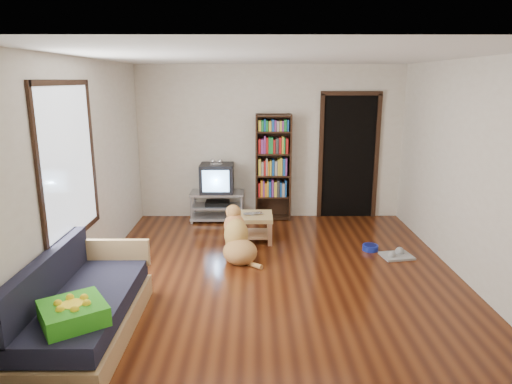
{
  "coord_description": "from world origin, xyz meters",
  "views": [
    {
      "loc": [
        -0.27,
        -5.26,
        2.35
      ],
      "look_at": [
        -0.25,
        0.62,
        0.9
      ],
      "focal_mm": 32.0,
      "sensor_mm": 36.0,
      "label": 1
    }
  ],
  "objects_px": {
    "laptop": "(254,214)",
    "bookshelf": "(273,162)",
    "grey_rag": "(397,256)",
    "dog_bowl": "(370,248)",
    "sofa": "(83,310)",
    "coffee_table": "(254,222)",
    "tv_stand": "(217,205)",
    "green_cushion": "(73,313)",
    "dog": "(237,240)",
    "crt_tv": "(217,178)"
  },
  "relations": [
    {
      "from": "dog",
      "to": "green_cushion",
      "type": "bearing_deg",
      "value": -117.58
    },
    {
      "from": "laptop",
      "to": "dog",
      "type": "xyz_separation_m",
      "value": [
        -0.22,
        -0.69,
        -0.15
      ]
    },
    {
      "from": "laptop",
      "to": "tv_stand",
      "type": "relative_size",
      "value": 0.32
    },
    {
      "from": "tv_stand",
      "to": "dog",
      "type": "xyz_separation_m",
      "value": [
        0.4,
        -1.73,
        -0.0
      ]
    },
    {
      "from": "grey_rag",
      "to": "crt_tv",
      "type": "bearing_deg",
      "value": 146.26
    },
    {
      "from": "bookshelf",
      "to": "grey_rag",
      "type": "bearing_deg",
      "value": -47.83
    },
    {
      "from": "green_cushion",
      "to": "dog",
      "type": "height_order",
      "value": "dog"
    },
    {
      "from": "green_cushion",
      "to": "dog_bowl",
      "type": "height_order",
      "value": "green_cushion"
    },
    {
      "from": "grey_rag",
      "to": "dog",
      "type": "xyz_separation_m",
      "value": [
        -2.17,
        -0.04,
        0.25
      ]
    },
    {
      "from": "green_cushion",
      "to": "coffee_table",
      "type": "xyz_separation_m",
      "value": [
        1.47,
        3.12,
        -0.22
      ]
    },
    {
      "from": "laptop",
      "to": "green_cushion",
      "type": "bearing_deg",
      "value": -130.21
    },
    {
      "from": "laptop",
      "to": "tv_stand",
      "type": "bearing_deg",
      "value": 106.07
    },
    {
      "from": "grey_rag",
      "to": "tv_stand",
      "type": "xyz_separation_m",
      "value": [
        -2.57,
        1.69,
        0.25
      ]
    },
    {
      "from": "laptop",
      "to": "sofa",
      "type": "xyz_separation_m",
      "value": [
        -1.6,
        -2.59,
        -0.15
      ]
    },
    {
      "from": "tv_stand",
      "to": "crt_tv",
      "type": "height_order",
      "value": "crt_tv"
    },
    {
      "from": "coffee_table",
      "to": "dog_bowl",
      "type": "bearing_deg",
      "value": -14.65
    },
    {
      "from": "crt_tv",
      "to": "bookshelf",
      "type": "height_order",
      "value": "bookshelf"
    },
    {
      "from": "green_cushion",
      "to": "dog",
      "type": "relative_size",
      "value": 0.59
    },
    {
      "from": "crt_tv",
      "to": "sofa",
      "type": "height_order",
      "value": "crt_tv"
    },
    {
      "from": "dog_bowl",
      "to": "sofa",
      "type": "height_order",
      "value": "sofa"
    },
    {
      "from": "grey_rag",
      "to": "bookshelf",
      "type": "bearing_deg",
      "value": 132.17
    },
    {
      "from": "green_cushion",
      "to": "sofa",
      "type": "xyz_separation_m",
      "value": [
        -0.12,
        0.5,
        -0.24
      ]
    },
    {
      "from": "dog_bowl",
      "to": "coffee_table",
      "type": "height_order",
      "value": "coffee_table"
    },
    {
      "from": "tv_stand",
      "to": "sofa",
      "type": "relative_size",
      "value": 0.5
    },
    {
      "from": "laptop",
      "to": "sofa",
      "type": "bearing_deg",
      "value": -136.38
    },
    {
      "from": "laptop",
      "to": "grey_rag",
      "type": "bearing_deg",
      "value": -33.18
    },
    {
      "from": "bookshelf",
      "to": "laptop",
      "type": "bearing_deg",
      "value": -106.09
    },
    {
      "from": "crt_tv",
      "to": "coffee_table",
      "type": "relative_size",
      "value": 1.05
    },
    {
      "from": "coffee_table",
      "to": "bookshelf",
      "type": "bearing_deg",
      "value": 73.5
    },
    {
      "from": "dog_bowl",
      "to": "grey_rag",
      "type": "relative_size",
      "value": 0.55
    },
    {
      "from": "bookshelf",
      "to": "crt_tv",
      "type": "bearing_deg",
      "value": -175.68
    },
    {
      "from": "green_cushion",
      "to": "sofa",
      "type": "relative_size",
      "value": 0.27
    },
    {
      "from": "laptop",
      "to": "grey_rag",
      "type": "distance_m",
      "value": 2.09
    },
    {
      "from": "laptop",
      "to": "dog_bowl",
      "type": "height_order",
      "value": "laptop"
    },
    {
      "from": "tv_stand",
      "to": "green_cushion",
      "type": "bearing_deg",
      "value": -101.63
    },
    {
      "from": "tv_stand",
      "to": "coffee_table",
      "type": "xyz_separation_m",
      "value": [
        0.62,
        -1.01,
        0.01
      ]
    },
    {
      "from": "tv_stand",
      "to": "laptop",
      "type": "bearing_deg",
      "value": -59.22
    },
    {
      "from": "bookshelf",
      "to": "sofa",
      "type": "xyz_separation_m",
      "value": [
        -1.92,
        -3.72,
        -0.74
      ]
    },
    {
      "from": "laptop",
      "to": "crt_tv",
      "type": "bearing_deg",
      "value": 105.55
    },
    {
      "from": "laptop",
      "to": "bookshelf",
      "type": "distance_m",
      "value": 1.32
    },
    {
      "from": "tv_stand",
      "to": "sofa",
      "type": "height_order",
      "value": "sofa"
    },
    {
      "from": "sofa",
      "to": "coffee_table",
      "type": "relative_size",
      "value": 3.27
    },
    {
      "from": "grey_rag",
      "to": "coffee_table",
      "type": "xyz_separation_m",
      "value": [
        -1.95,
        0.68,
        0.27
      ]
    },
    {
      "from": "green_cushion",
      "to": "laptop",
      "type": "height_order",
      "value": "green_cushion"
    },
    {
      "from": "dog_bowl",
      "to": "tv_stand",
      "type": "xyz_separation_m",
      "value": [
        -2.27,
        1.44,
        0.23
      ]
    },
    {
      "from": "crt_tv",
      "to": "tv_stand",
      "type": "bearing_deg",
      "value": -90.0
    },
    {
      "from": "dog_bowl",
      "to": "bookshelf",
      "type": "xyz_separation_m",
      "value": [
        -1.32,
        1.54,
        0.96
      ]
    },
    {
      "from": "green_cushion",
      "to": "laptop",
      "type": "relative_size",
      "value": 1.66
    },
    {
      "from": "laptop",
      "to": "coffee_table",
      "type": "distance_m",
      "value": 0.13
    },
    {
      "from": "crt_tv",
      "to": "sofa",
      "type": "bearing_deg",
      "value": -104.93
    }
  ]
}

